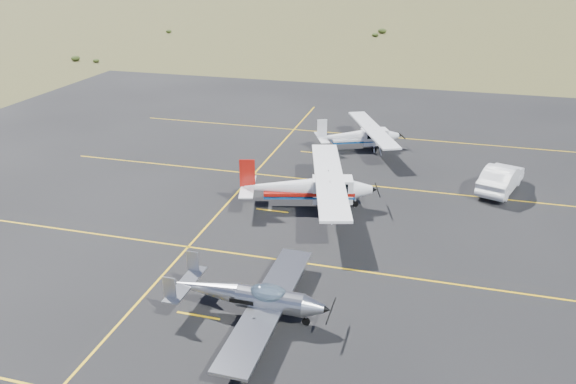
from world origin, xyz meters
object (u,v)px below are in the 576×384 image
at_px(aircraft_low_wing, 253,297).
at_px(sedan, 501,178).
at_px(aircraft_plain, 360,135).
at_px(aircraft_cessna, 309,186).

xyz_separation_m(aircraft_low_wing, sedan, (11.16, 17.35, -0.10)).
height_order(aircraft_low_wing, sedan, aircraft_low_wing).
bearing_deg(aircraft_plain, aircraft_cessna, -120.32).
relative_size(aircraft_cessna, sedan, 2.31).
bearing_deg(aircraft_cessna, aircraft_low_wing, -103.41).
distance_m(aircraft_low_wing, sedan, 20.63).
relative_size(aircraft_plain, sedan, 1.84).
xyz_separation_m(aircraft_low_wing, aircraft_plain, (1.02, 23.25, 0.15)).
bearing_deg(aircraft_cessna, sedan, 12.01).
distance_m(aircraft_plain, sedan, 11.73).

